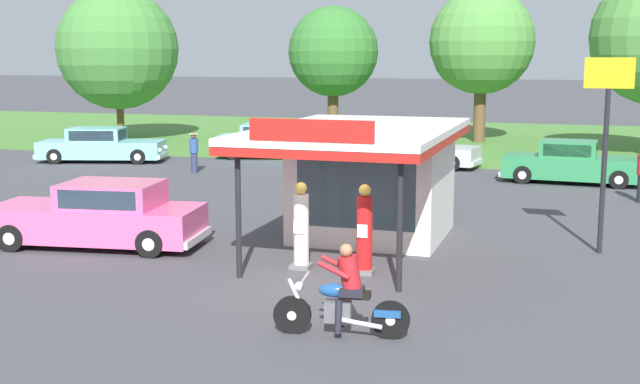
{
  "coord_description": "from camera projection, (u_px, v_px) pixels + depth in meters",
  "views": [
    {
      "loc": [
        5.08,
        -15.88,
        4.61
      ],
      "look_at": [
        -0.72,
        2.45,
        1.4
      ],
      "focal_mm": 45.87,
      "sensor_mm": 36.0,
      "label": 1
    }
  ],
  "objects": [
    {
      "name": "parked_car_back_row_right",
      "position": [
        421.0,
        151.0,
        34.33
      ],
      "size": [
        5.19,
        2.39,
        1.43
      ],
      "color": "#B7B7BC",
      "rests_on": "ground"
    },
    {
      "name": "tree_oak_centre",
      "position": [
        119.0,
        52.0,
        44.19
      ],
      "size": [
        6.56,
        6.56,
        8.25
      ],
      "color": "brown",
      "rests_on": "ground"
    },
    {
      "name": "bystander_admiring_sedan",
      "position": [
        194.0,
        152.0,
        32.42
      ],
      "size": [
        0.35,
        0.35,
        1.59
      ],
      "color": "#2D3351",
      "rests_on": "ground"
    },
    {
      "name": "featured_classic_sedan",
      "position": [
        99.0,
        217.0,
        19.95
      ],
      "size": [
        5.5,
        2.62,
        1.59
      ],
      "color": "#E55993",
      "rests_on": "ground"
    },
    {
      "name": "service_station_kiosk",
      "position": [
        370.0,
        172.0,
        20.55
      ],
      "size": [
        4.32,
        7.25,
        3.4
      ],
      "color": "silver",
      "rests_on": "ground"
    },
    {
      "name": "grass_verge_strip",
      "position": [
        482.0,
        140.0,
        45.41
      ],
      "size": [
        120.0,
        24.0,
        0.01
      ],
      "primitive_type": "cube",
      "color": "#477A33",
      "rests_on": "ground"
    },
    {
      "name": "gas_pump_nearside",
      "position": [
        301.0,
        229.0,
        17.81
      ],
      "size": [
        0.44,
        0.44,
        1.92
      ],
      "color": "slate",
      "rests_on": "ground"
    },
    {
      "name": "parked_car_back_row_centre",
      "position": [
        101.0,
        146.0,
        35.87
      ],
      "size": [
        5.78,
        3.2,
        1.5
      ],
      "color": "#7AC6D1",
      "rests_on": "ground"
    },
    {
      "name": "parked_car_second_row_spare",
      "position": [
        571.0,
        164.0,
        29.86
      ],
      "size": [
        5.15,
        2.09,
        1.56
      ],
      "color": "#2D844C",
      "rests_on": "ground"
    },
    {
      "name": "parked_car_back_row_centre_right",
      "position": [
        271.0,
        142.0,
        37.23
      ],
      "size": [
        5.32,
        2.88,
        1.54
      ],
      "color": "#7AC6D1",
      "rests_on": "ground"
    },
    {
      "name": "motorcycle_with_rider",
      "position": [
        343.0,
        298.0,
        13.5
      ],
      "size": [
        2.28,
        0.71,
        1.58
      ],
      "color": "black",
      "rests_on": "ground"
    },
    {
      "name": "tree_oak_right",
      "position": [
        333.0,
        52.0,
        45.03
      ],
      "size": [
        4.97,
        4.97,
        7.33
      ],
      "color": "brown",
      "rests_on": "ground"
    },
    {
      "name": "ground_plane",
      "position": [
        317.0,
        277.0,
        17.21
      ],
      "size": [
        300.0,
        300.0,
        0.0
      ],
      "primitive_type": "plane",
      "color": "#424247"
    },
    {
      "name": "roadside_pole_sign",
      "position": [
        607.0,
        121.0,
        18.82
      ],
      "size": [
        1.1,
        0.12,
        4.57
      ],
      "color": "black",
      "rests_on": "ground"
    },
    {
      "name": "tree_oak_left",
      "position": [
        478.0,
        45.0,
        43.58
      ],
      "size": [
        5.58,
        5.58,
        8.15
      ],
      "color": "brown",
      "rests_on": "ground"
    },
    {
      "name": "gas_pump_offside",
      "position": [
        364.0,
        233.0,
        17.38
      ],
      "size": [
        0.44,
        0.44,
        1.94
      ],
      "color": "slate",
      "rests_on": "ground"
    }
  ]
}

